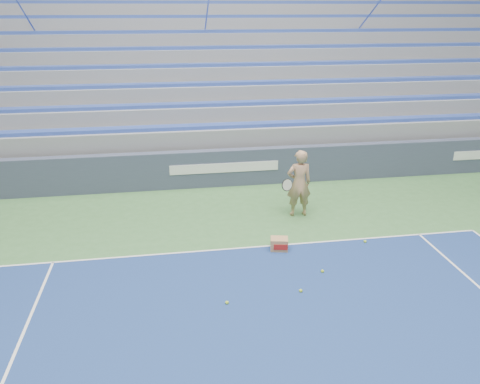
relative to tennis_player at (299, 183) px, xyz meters
name	(u,v)px	position (x,y,z in m)	size (l,w,h in m)	color
sponsor_barrier	(224,168)	(-1.59, 2.45, -0.32)	(30.00, 0.32, 1.10)	#3A4258
bleachers	(205,78)	(-1.59, 8.16, 1.49)	(31.00, 9.15, 7.30)	gray
tennis_player	(299,183)	(0.00, 0.00, 0.00)	(0.92, 0.83, 1.73)	tan
ball_box	(279,244)	(-0.90, -1.74, -0.73)	(0.43, 0.36, 0.28)	#A97E52
tennis_ball_0	(227,303)	(-2.30, -3.58, -0.83)	(0.07, 0.07, 0.07)	#B4D82C
tennis_ball_1	(322,271)	(-0.26, -2.81, -0.83)	(0.07, 0.07, 0.07)	#B4D82C
tennis_ball_2	(301,291)	(-0.89, -3.42, -0.83)	(0.07, 0.07, 0.07)	#B4D82C
tennis_ball_3	(365,241)	(1.10, -1.73, -0.83)	(0.07, 0.07, 0.07)	#B4D82C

